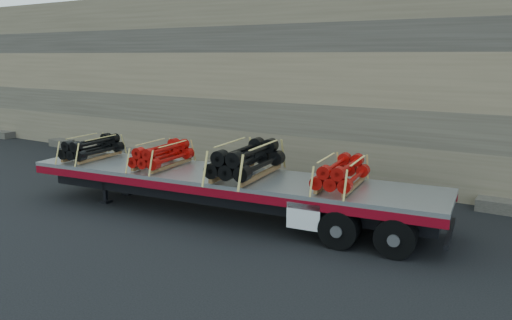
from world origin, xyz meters
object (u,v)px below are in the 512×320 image
Objects in this scene: bundle_midrear at (247,161)px; bundle_rear at (341,174)px; bundle_front at (92,148)px; trailer at (224,195)px; bundle_midfront at (162,155)px.

bundle_midrear is 2.67m from bundle_rear.
bundle_rear is (8.20, 0.97, 0.01)m from bundle_front.
trailer is at bearing -0.00° from bundle_front.
bundle_front is 0.98× the size of bundle_midfront.
bundle_front is (-4.82, -0.57, 0.96)m from trailer.
bundle_rear reaches higher than trailer.
bundle_midrear reaches higher than trailer.
bundle_midrear is at bearing -180.00° from bundle_rear.
bundle_midrear reaches higher than bundle_front.
bundle_midfront is 2.84m from bundle_midrear.
bundle_rear is at bearing 0.00° from trailer.
bundle_midfront is (-2.09, -0.25, 0.96)m from trailer.
bundle_midrear is (5.55, 0.65, 0.10)m from bundle_front.
bundle_midrear is at bearing 0.00° from bundle_midfront.
bundle_front is at bearing 180.00° from bundle_midrear.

